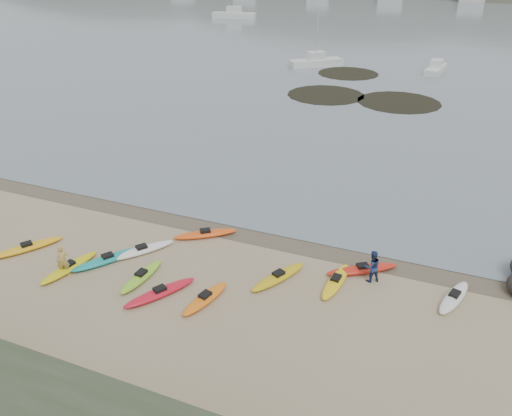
% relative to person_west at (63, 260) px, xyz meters
% --- Properties ---
extents(ground, '(600.00, 600.00, 0.00)m').
position_rel_person_west_xyz_m(ground, '(7.12, 7.38, -0.81)').
color(ground, tan).
rests_on(ground, ground).
extents(wet_sand, '(60.00, 60.00, 0.00)m').
position_rel_person_west_xyz_m(wet_sand, '(7.12, 7.08, -0.81)').
color(wet_sand, brown).
rests_on(wet_sand, ground).
extents(kayaks, '(23.29, 8.58, 0.34)m').
position_rel_person_west_xyz_m(kayaks, '(6.03, 2.70, -0.64)').
color(kayaks, white).
rests_on(kayaks, ground).
extents(person_west, '(0.71, 0.66, 1.62)m').
position_rel_person_west_xyz_m(person_west, '(0.00, 0.00, 0.00)').
color(person_west, tan).
rests_on(person_west, ground).
extents(person_east, '(1.02, 0.98, 1.65)m').
position_rel_person_west_xyz_m(person_east, '(14.01, 5.13, 0.01)').
color(person_east, navy).
rests_on(person_east, ground).
extents(kelp_mats, '(16.16, 18.98, 0.04)m').
position_rel_person_west_xyz_m(kelp_mats, '(5.97, 40.41, -0.78)').
color(kelp_mats, black).
rests_on(kelp_mats, water).
extents(moored_boats, '(93.35, 80.42, 1.34)m').
position_rel_person_west_xyz_m(moored_boats, '(3.91, 86.34, -0.24)').
color(moored_boats, silver).
rests_on(moored_boats, ground).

